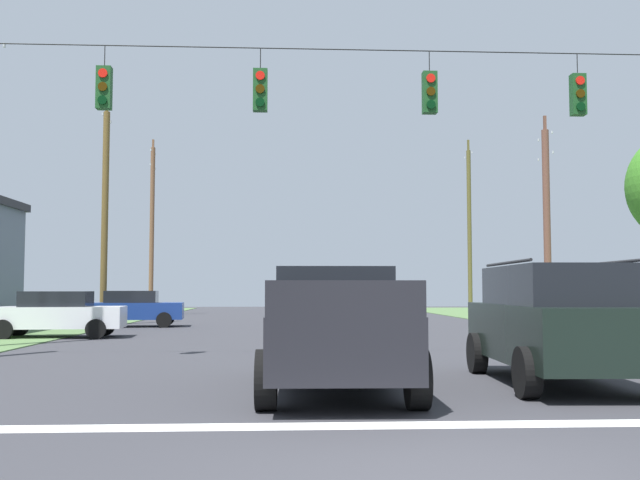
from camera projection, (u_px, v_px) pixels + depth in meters
The scene contains 15 objects.
ground_plane at pixel (449, 479), 6.11m from camera, with size 120.00×120.00×0.00m, color #333338.
stop_bar_stripe at pixel (402, 425), 8.51m from camera, with size 16.00×0.45×0.01m, color white.
lane_dash_0 at pixel (352, 369), 14.49m from camera, with size 0.15×2.50×0.01m, color white.
lane_dash_1 at pixel (330, 344), 21.24m from camera, with size 0.15×2.50×0.01m, color white.
lane_dash_2 at pixel (318, 330), 27.98m from camera, with size 0.15×2.50×0.01m, color white.
lane_dash_3 at pixel (312, 323), 33.80m from camera, with size 0.15×2.50×0.01m, color white.
overhead_signal_span at pixel (339, 174), 16.21m from camera, with size 18.64×0.31×7.35m.
pickup_truck at pixel (335, 328), 11.56m from camera, with size 2.39×5.45×1.95m.
suv_black at pixel (557, 321), 12.22m from camera, with size 2.39×4.88×2.05m.
distant_car_crossing_white at pixel (56, 314), 23.86m from camera, with size 4.42×2.27×1.52m.
distant_car_oncoming at pixel (132, 308), 30.80m from camera, with size 4.44×2.31×1.52m.
utility_pole_far_right at pixel (547, 221), 32.37m from camera, with size 0.32×1.88×9.36m.
utility_pole_near_left at pixel (469, 229), 44.79m from camera, with size 0.26×1.78×10.83m.
utility_pole_distant_right at pixel (105, 214), 32.52m from camera, with size 0.29×1.55×10.09m.
utility_pole_distant_left at pixel (152, 226), 44.41m from camera, with size 0.27×1.76×10.78m.
Camera 1 is at (-1.42, -6.16, 1.59)m, focal length 40.89 mm.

